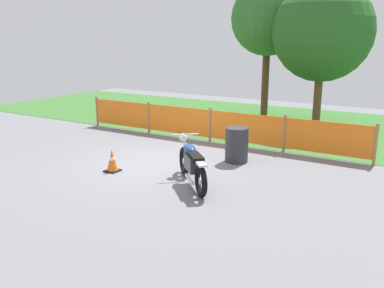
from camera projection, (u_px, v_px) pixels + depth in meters
ground at (156, 165)px, 10.18m from camera, size 24.00×24.00×0.02m
grass_verge at (258, 121)px, 15.60m from camera, size 24.00×7.59×0.01m
barrier_fence at (210, 124)px, 12.33m from camera, size 9.32×0.08×1.05m
tree_leftmost at (268, 19)px, 15.62m from camera, size 2.81×2.81×5.20m
tree_near_left at (323, 32)px, 14.08m from camera, size 3.45×3.45×5.01m
motorcycle_lead at (192, 163)px, 8.64m from camera, size 1.56×1.53×0.98m
traffic_cone at (112, 161)px, 9.59m from camera, size 0.32×0.32×0.53m
spare_drum at (237, 145)px, 10.31m from camera, size 0.58×0.58×0.88m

